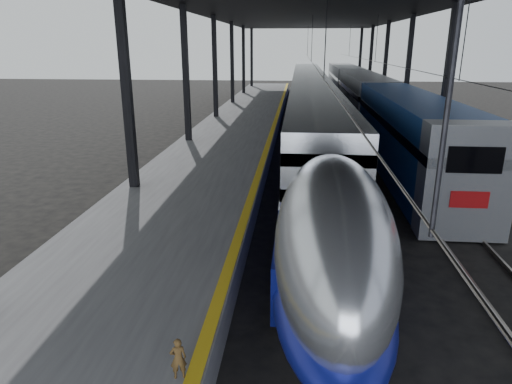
# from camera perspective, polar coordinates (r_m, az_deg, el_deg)

# --- Properties ---
(ground) EXTENTS (160.00, 160.00, 0.00)m
(ground) POSITION_cam_1_polar(r_m,az_deg,el_deg) (14.71, 0.57, -9.32)
(ground) COLOR black
(ground) RESTS_ON ground
(platform) EXTENTS (6.00, 80.00, 1.00)m
(platform) POSITION_cam_1_polar(r_m,az_deg,el_deg) (33.93, -2.59, 7.30)
(platform) COLOR #4C4C4F
(platform) RESTS_ON ground
(yellow_strip) EXTENTS (0.30, 80.00, 0.01)m
(yellow_strip) POSITION_cam_1_polar(r_m,az_deg,el_deg) (33.58, 2.18, 8.07)
(yellow_strip) COLOR gold
(yellow_strip) RESTS_ON platform
(rails) EXTENTS (6.52, 80.00, 0.16)m
(rails) POSITION_cam_1_polar(r_m,az_deg,el_deg) (33.88, 11.03, 6.25)
(rails) COLOR slate
(rails) RESTS_ON ground
(canopy) EXTENTS (18.00, 75.00, 9.47)m
(canopy) POSITION_cam_1_polar(r_m,az_deg,el_deg) (33.14, 7.21, 21.90)
(canopy) COLOR black
(canopy) RESTS_ON ground
(tgv_train) EXTENTS (2.97, 65.20, 4.25)m
(tgv_train) POSITION_cam_1_polar(r_m,az_deg,el_deg) (38.21, 6.73, 10.65)
(tgv_train) COLOR silver
(tgv_train) RESTS_ON ground
(second_train) EXTENTS (3.07, 56.05, 4.23)m
(second_train) POSITION_cam_1_polar(r_m,az_deg,el_deg) (43.39, 13.34, 11.36)
(second_train) COLOR navy
(second_train) RESTS_ON ground
(child) EXTENTS (0.34, 0.27, 0.81)m
(child) POSITION_cam_1_polar(r_m,az_deg,el_deg) (8.76, -9.70, -19.81)
(child) COLOR #4D3719
(child) RESTS_ON platform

